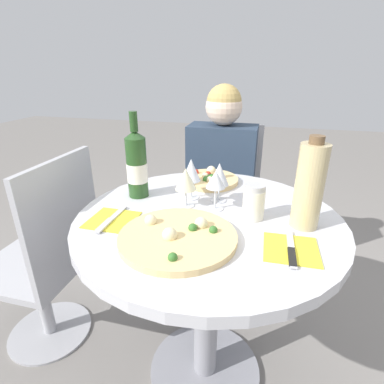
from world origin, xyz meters
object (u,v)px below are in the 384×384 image
tall_carafe (309,186)px  chair_behind_diner (222,205)px  dining_table (207,258)px  chair_empty_side (48,263)px  wine_bottle (137,165)px  seated_diner (218,201)px  pizza_large (178,236)px

tall_carafe → chair_behind_diner: bearing=115.5°
dining_table → chair_empty_side: bearing=179.3°
dining_table → tall_carafe: (0.31, 0.01, 0.31)m
wine_bottle → tall_carafe: bearing=-8.5°
dining_table → wine_bottle: 0.44m
wine_bottle → tall_carafe: wine_bottle is taller
chair_empty_side → seated_diner: bearing=-45.1°
dining_table → tall_carafe: bearing=1.3°
seated_diner → tall_carafe: size_ratio=4.00×
pizza_large → wine_bottle: wine_bottle is taller
chair_behind_diner → tall_carafe: size_ratio=3.18×
dining_table → chair_behind_diner: (-0.07, 0.81, -0.16)m
pizza_large → wine_bottle: bearing=131.8°
dining_table → seated_diner: size_ratio=0.78×
chair_empty_side → wine_bottle: 0.64m
seated_diner → chair_empty_side: 0.93m
tall_carafe → chair_empty_side: bearing=179.9°
chair_behind_diner → chair_empty_side: bearing=50.7°
dining_table → chair_empty_side: (-0.73, 0.01, -0.16)m
pizza_large → tall_carafe: size_ratio=1.20×
chair_empty_side → tall_carafe: tall_carafe is taller
chair_empty_side → wine_bottle: wine_bottle is taller
chair_behind_diner → seated_diner: seated_diner is taller
seated_diner → tall_carafe: 0.85m
chair_behind_diner → chair_empty_side: size_ratio=1.00×
pizza_large → chair_behind_diner: bearing=91.0°
dining_table → seated_diner: 0.67m
dining_table → pizza_large: pizza_large is taller
chair_behind_diner → pizza_large: chair_behind_diner is taller
dining_table → pizza_large: 0.26m
chair_behind_diner → tall_carafe: 1.01m
seated_diner → wine_bottle: size_ratio=3.57×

